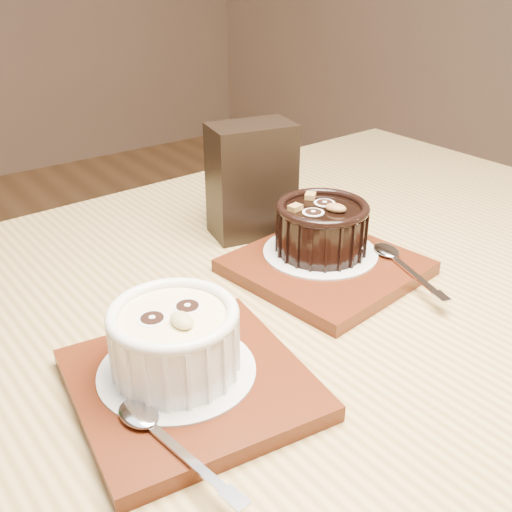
{
  "coord_description": "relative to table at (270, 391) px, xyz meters",
  "views": [
    {
      "loc": [
        -0.12,
        -0.69,
        1.08
      ],
      "look_at": [
        0.17,
        -0.28,
        0.81
      ],
      "focal_mm": 42.0,
      "sensor_mm": 36.0,
      "label": 1
    }
  ],
  "objects": [
    {
      "name": "doily_right",
      "position": [
        0.11,
        0.06,
        0.11
      ],
      "size": [
        0.13,
        0.13,
        0.0
      ],
      "primitive_type": "cylinder",
      "color": "silver",
      "rests_on": "tray_right"
    },
    {
      "name": "spoon_left",
      "position": [
        -0.17,
        -0.1,
        0.11
      ],
      "size": [
        0.04,
        0.14,
        0.01
      ],
      "primitive_type": null,
      "rotation": [
        0.0,
        0.0,
        0.14
      ],
      "color": "silver",
      "rests_on": "tray_left"
    },
    {
      "name": "doily_left",
      "position": [
        -0.12,
        -0.03,
        0.11
      ],
      "size": [
        0.13,
        0.13,
        0.0
      ],
      "primitive_type": "cylinder",
      "color": "silver",
      "rests_on": "tray_left"
    },
    {
      "name": "tray_right",
      "position": [
        0.11,
        0.04,
        0.1
      ],
      "size": [
        0.2,
        0.2,
        0.01
      ],
      "primitive_type": "cube",
      "rotation": [
        0.0,
        0.0,
        0.13
      ],
      "color": "#57210E",
      "rests_on": "table"
    },
    {
      "name": "ramekin_white",
      "position": [
        -0.12,
        -0.03,
        0.14
      ],
      "size": [
        0.1,
        0.1,
        0.06
      ],
      "rotation": [
        0.0,
        0.0,
        -0.03
      ],
      "color": "white",
      "rests_on": "doily_left"
    },
    {
      "name": "ramekin_dark",
      "position": [
        0.11,
        0.06,
        0.14
      ],
      "size": [
        0.1,
        0.1,
        0.06
      ],
      "rotation": [
        0.0,
        0.0,
        0.43
      ],
      "color": "black",
      "rests_on": "doily_right"
    },
    {
      "name": "table",
      "position": [
        0.0,
        0.0,
        0.0
      ],
      "size": [
        1.23,
        0.84,
        0.75
      ],
      "rotation": [
        0.0,
        0.0,
        0.03
      ],
      "color": "olive",
      "rests_on": "ground"
    },
    {
      "name": "condiment_stand",
      "position": [
        0.1,
        0.17,
        0.16
      ],
      "size": [
        0.11,
        0.08,
        0.14
      ],
      "primitive_type": "cube",
      "rotation": [
        0.0,
        0.0,
        -0.22
      ],
      "color": "black",
      "rests_on": "table"
    },
    {
      "name": "spoon_right",
      "position": [
        0.16,
        -0.02,
        0.11
      ],
      "size": [
        0.06,
        0.14,
        0.01
      ],
      "primitive_type": null,
      "rotation": [
        0.0,
        0.0,
        -0.29
      ],
      "color": "silver",
      "rests_on": "tray_right"
    },
    {
      "name": "tray_left",
      "position": [
        -0.12,
        -0.05,
        0.1
      ],
      "size": [
        0.2,
        0.2,
        0.01
      ],
      "primitive_type": "cube",
      "rotation": [
        0.0,
        0.0,
        -0.13
      ],
      "color": "#57210E",
      "rests_on": "table"
    }
  ]
}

